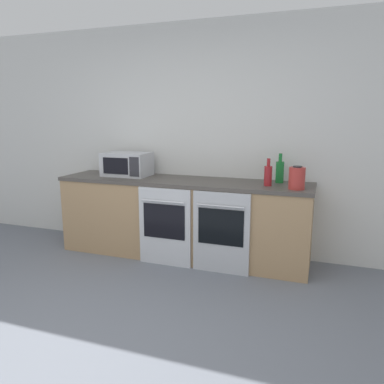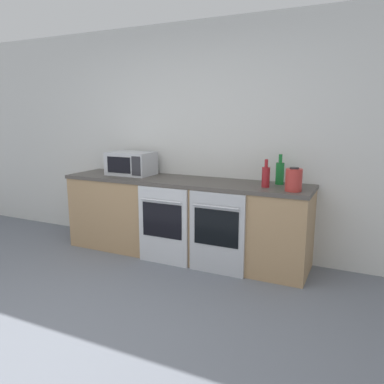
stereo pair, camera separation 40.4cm
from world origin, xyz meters
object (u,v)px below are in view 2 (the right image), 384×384
object	(u,v)px
oven_right	(216,233)
kettle	(294,180)
microwave	(131,163)
bottle_red	(266,176)
oven_left	(163,226)
bottle_green	(280,173)

from	to	relation	value
oven_right	kettle	xyz separation A→B (m)	(0.69, 0.18, 0.56)
oven_right	microwave	xyz separation A→B (m)	(-1.25, 0.37, 0.59)
bottle_red	kettle	bearing A→B (deg)	-17.11
oven_right	kettle	world-z (taller)	kettle
kettle	bottle_red	bearing A→B (deg)	162.89
oven_left	microwave	size ratio (longest dim) A/B	1.59
bottle_red	oven_left	bearing A→B (deg)	-165.31
oven_right	bottle_green	size ratio (longest dim) A/B	2.71
oven_left	oven_right	bearing A→B (deg)	0.00
oven_left	microwave	xyz separation A→B (m)	(-0.63, 0.37, 0.59)
oven_left	kettle	xyz separation A→B (m)	(1.30, 0.18, 0.56)
oven_left	oven_right	xyz separation A→B (m)	(0.61, 0.00, 0.00)
microwave	bottle_red	distance (m)	1.66
microwave	bottle_green	world-z (taller)	bottle_green
bottle_green	kettle	size ratio (longest dim) A/B	1.39
oven_left	bottle_red	size ratio (longest dim) A/B	3.04
oven_right	bottle_red	xyz separation A→B (m)	(0.41, 0.27, 0.56)
oven_right	microwave	world-z (taller)	microwave
oven_left	microwave	distance (m)	0.94
oven_left	oven_right	size ratio (longest dim) A/B	1.00
kettle	oven_right	bearing A→B (deg)	-165.44
oven_right	bottle_red	size ratio (longest dim) A/B	3.04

